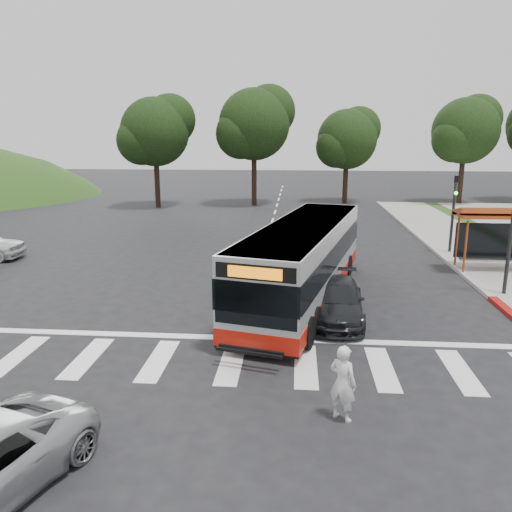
# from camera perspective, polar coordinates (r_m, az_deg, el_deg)

# --- Properties ---
(ground) EXTENTS (140.00, 140.00, 0.00)m
(ground) POSITION_cam_1_polar(r_m,az_deg,el_deg) (18.35, -0.84, -5.34)
(ground) COLOR black
(ground) RESTS_ON ground
(sidewalk_east) EXTENTS (4.00, 40.00, 0.12)m
(sidewalk_east) POSITION_cam_1_polar(r_m,az_deg,el_deg) (27.58, 24.29, 0.06)
(sidewalk_east) COLOR gray
(sidewalk_east) RESTS_ON ground
(curb_east) EXTENTS (0.30, 40.00, 0.15)m
(curb_east) POSITION_cam_1_polar(r_m,az_deg,el_deg) (26.96, 20.29, 0.18)
(curb_east) COLOR #9E9991
(curb_east) RESTS_ON ground
(crosswalk_ladder) EXTENTS (18.00, 2.60, 0.01)m
(crosswalk_ladder) POSITION_cam_1_polar(r_m,az_deg,el_deg) (13.74, -2.86, -12.11)
(crosswalk_ladder) COLOR silver
(crosswalk_ladder) RESTS_ON ground
(bus_shelter) EXTENTS (4.20, 1.60, 2.86)m
(bus_shelter) POSITION_cam_1_polar(r_m,az_deg,el_deg) (24.43, 26.58, 3.70)
(bus_shelter) COLOR #A7431B
(bus_shelter) RESTS_ON sidewalk_east
(traffic_signal_ne_short) EXTENTS (0.18, 0.37, 4.00)m
(traffic_signal_ne_short) POSITION_cam_1_polar(r_m,az_deg,el_deg) (27.17, 21.66, 5.33)
(traffic_signal_ne_short) COLOR black
(traffic_signal_ne_short) RESTS_ON ground
(tree_ne_a) EXTENTS (6.16, 5.74, 9.30)m
(tree_ne_a) POSITION_cam_1_polar(r_m,az_deg,el_deg) (47.56, 22.90, 13.16)
(tree_ne_a) COLOR black
(tree_ne_a) RESTS_ON parking_lot
(tree_north_a) EXTENTS (6.60, 6.15, 10.17)m
(tree_north_a) POSITION_cam_1_polar(r_m,az_deg,el_deg) (43.49, -0.10, 14.94)
(tree_north_a) COLOR black
(tree_north_a) RESTS_ON ground
(tree_north_b) EXTENTS (5.72, 5.33, 8.43)m
(tree_north_b) POSITION_cam_1_polar(r_m,az_deg,el_deg) (45.54, 10.46, 13.08)
(tree_north_b) COLOR black
(tree_north_b) RESTS_ON ground
(tree_north_c) EXTENTS (6.16, 5.74, 9.30)m
(tree_north_c) POSITION_cam_1_polar(r_m,az_deg,el_deg) (42.92, -11.37, 13.86)
(tree_north_c) COLOR black
(tree_north_c) RESTS_ON ground
(transit_bus) EXTENTS (4.99, 11.34, 2.86)m
(transit_bus) POSITION_cam_1_polar(r_m,az_deg,el_deg) (18.34, 5.43, -0.73)
(transit_bus) COLOR #B4B7B9
(transit_bus) RESTS_ON ground
(pedestrian) EXTENTS (0.75, 0.69, 1.71)m
(pedestrian) POSITION_cam_1_polar(r_m,az_deg,el_deg) (11.08, 9.89, -14.11)
(pedestrian) COLOR silver
(pedestrian) RESTS_ON ground
(dark_sedan) EXTENTS (2.03, 4.44, 1.26)m
(dark_sedan) POSITION_cam_1_polar(r_m,az_deg,el_deg) (16.84, 9.14, -5.02)
(dark_sedan) COLOR black
(dark_sedan) RESTS_ON ground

